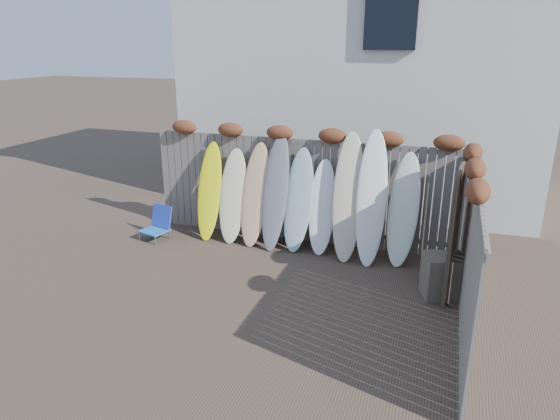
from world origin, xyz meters
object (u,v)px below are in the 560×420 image
(wooden_crate, at_px, (443,276))
(surfboard_0, at_px, (209,191))
(beach_chair, at_px, (158,224))
(lattice_panel, at_px, (455,230))

(wooden_crate, distance_m, surfboard_0, 4.63)
(beach_chair, height_order, surfboard_0, surfboard_0)
(wooden_crate, xyz_separation_m, surfboard_0, (-4.45, 1.11, 0.60))
(wooden_crate, bearing_deg, beach_chair, 172.81)
(wooden_crate, bearing_deg, surfboard_0, 166.05)
(beach_chair, distance_m, lattice_panel, 5.55)
(lattice_panel, relative_size, surfboard_0, 1.03)
(lattice_panel, xyz_separation_m, surfboard_0, (-4.54, 0.83, -0.06))
(lattice_panel, bearing_deg, surfboard_0, 174.66)
(lattice_panel, bearing_deg, wooden_crate, -103.40)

